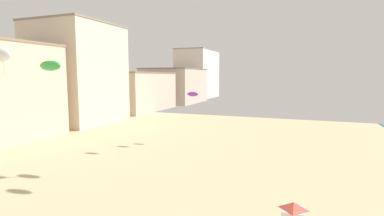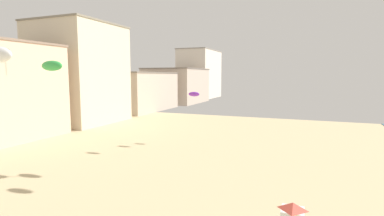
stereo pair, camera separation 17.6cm
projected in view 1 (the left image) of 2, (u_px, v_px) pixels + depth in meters
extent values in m
cube|color=beige|center=(78.00, 74.00, 54.24)|extent=(13.13, 14.27, 18.08)
cube|color=gray|center=(75.00, 24.00, 53.21)|extent=(13.39, 14.56, 0.30)
cube|color=#C6B29E|center=(137.00, 92.00, 73.87)|extent=(12.12, 20.77, 9.41)
cube|color=slate|center=(137.00, 73.00, 73.33)|extent=(12.36, 21.18, 0.30)
cube|color=#C6B29E|center=(174.00, 86.00, 94.93)|extent=(15.79, 19.79, 10.86)
cube|color=slate|center=(174.00, 69.00, 94.31)|extent=(16.11, 20.18, 0.30)
cube|color=silver|center=(198.00, 74.00, 114.98)|extent=(11.74, 20.88, 18.55)
cube|color=gray|center=(198.00, 50.00, 113.93)|extent=(11.97, 21.30, 0.30)
pyramid|color=#D14C3D|center=(294.00, 206.00, 14.40)|extent=(1.10, 1.10, 0.35)
ellipsoid|color=purple|center=(193.00, 94.00, 37.80)|extent=(1.53, 0.42, 0.59)
ellipsoid|color=green|center=(50.00, 66.00, 30.76)|extent=(2.85, 0.79, 1.11)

